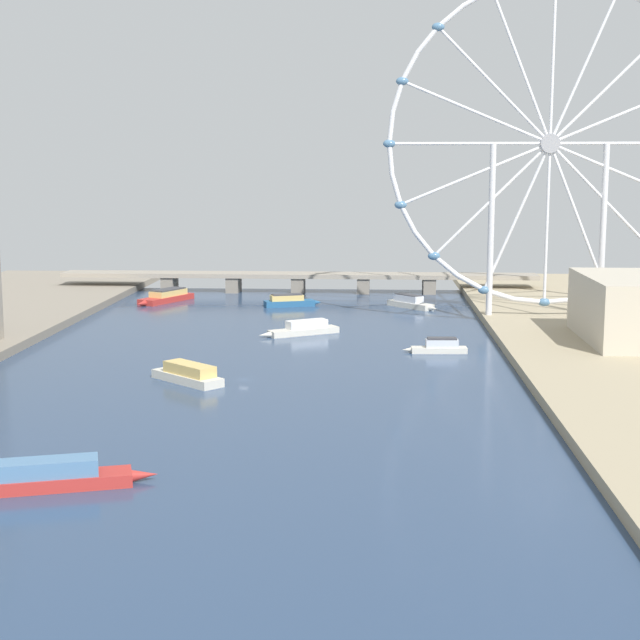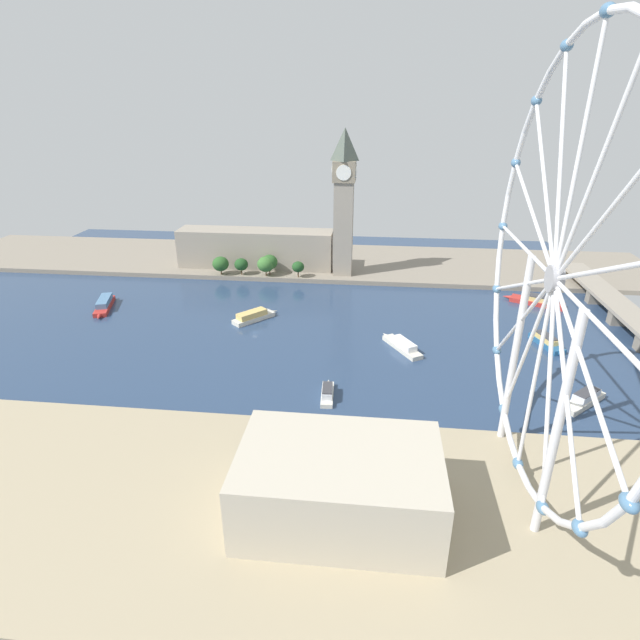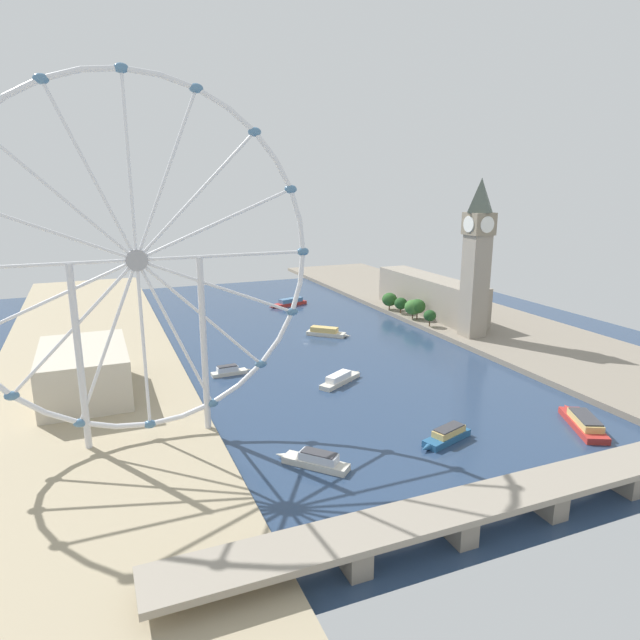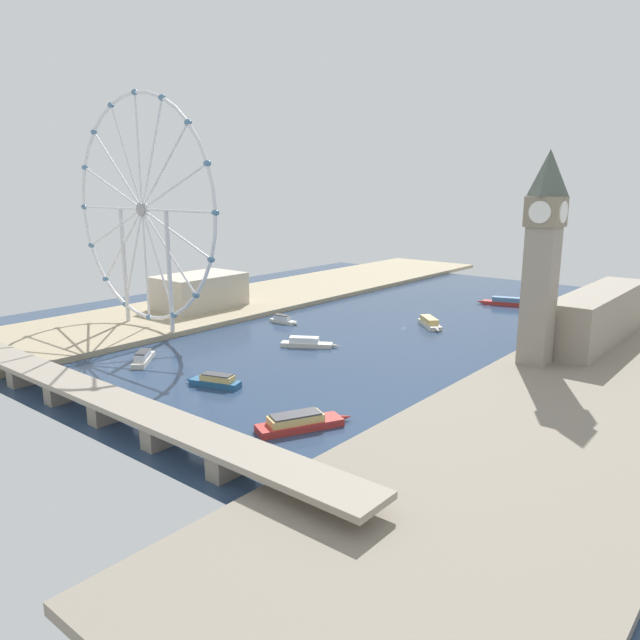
# 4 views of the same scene
# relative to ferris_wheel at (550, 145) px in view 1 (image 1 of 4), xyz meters

# --- Properties ---
(ground_plane) EXTENTS (418.62, 418.62, 0.00)m
(ground_plane) POSITION_rel_ferris_wheel_xyz_m (-103.14, -108.25, -68.26)
(ground_plane) COLOR navy
(ferris_wheel) EXTENTS (126.57, 3.20, 128.52)m
(ferris_wheel) POSITION_rel_ferris_wheel_xyz_m (0.00, 0.00, 0.00)
(ferris_wheel) COLOR silver
(ferris_wheel) RESTS_ON riverbank_right
(riverside_hall) EXTENTS (36.23, 56.13, 21.47)m
(riverside_hall) POSITION_rel_ferris_wheel_xyz_m (21.79, -54.52, -54.52)
(riverside_hall) COLOR #BCB29E
(riverside_hall) RESTS_ON riverbank_right
(river_bridge) EXTENTS (230.62, 15.67, 9.36)m
(river_bridge) POSITION_rel_ferris_wheel_xyz_m (-103.14, 88.70, -61.31)
(river_bridge) COLOR gray
(river_bridge) RESTS_ON ground_plane
(tour_boat_0) EXTENTS (24.57, 22.76, 5.49)m
(tour_boat_0) POSITION_rel_ferris_wheel_xyz_m (-118.63, -112.26, -65.92)
(tour_boat_0) COLOR beige
(tour_boat_0) RESTS_ON ground_plane
(tour_boat_1) EXTENTS (33.87, 15.33, 5.63)m
(tour_boat_1) POSITION_rel_ferris_wheel_xyz_m (-126.25, -203.57, -65.88)
(tour_boat_1) COLOR #B22D28
(tour_boat_1) RESTS_ON ground_plane
(tour_boat_2) EXTENTS (21.65, 23.27, 5.65)m
(tour_boat_2) POSITION_rel_ferris_wheel_xyz_m (-50.28, 38.70, -66.01)
(tour_boat_2) COLOR beige
(tour_boat_2) RESTS_ON ground_plane
(tour_boat_3) EXTENTS (21.12, 34.33, 5.79)m
(tour_boat_3) POSITION_rel_ferris_wheel_xyz_m (-160.04, 50.95, -65.89)
(tour_boat_3) COLOR #B22D28
(tour_boat_3) RESTS_ON ground_plane
(tour_boat_4) EXTENTS (28.69, 19.88, 5.18)m
(tour_boat_4) POSITION_rel_ferris_wheel_xyz_m (-91.77, -31.77, -66.18)
(tour_boat_4) COLOR beige
(tour_boat_4) RESTS_ON ground_plane
(tour_boat_5) EXTENTS (21.29, 5.77, 5.02)m
(tour_boat_5) POSITION_rel_ferris_wheel_xyz_m (-44.80, -64.09, -66.26)
(tour_boat_5) COLOR beige
(tour_boat_5) RESTS_ON ground_plane
(tour_boat_6) EXTENTS (25.58, 12.98, 5.48)m
(tour_boat_6) POSITION_rel_ferris_wheel_xyz_m (-103.07, 39.98, -65.99)
(tour_boat_6) COLOR #235684
(tour_boat_6) RESTS_ON ground_plane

